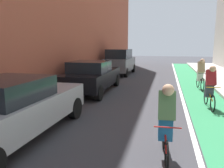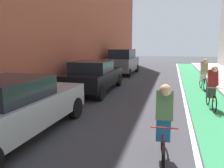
% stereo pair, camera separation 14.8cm
% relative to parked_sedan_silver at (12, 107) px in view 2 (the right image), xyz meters
% --- Properties ---
extents(ground_plane, '(76.37, 76.37, 0.00)m').
position_rel_parked_sedan_silver_xyz_m(ground_plane, '(2.49, 4.91, -0.79)').
color(ground_plane, '#38383D').
extents(bike_lane_paint, '(1.60, 34.72, 0.00)m').
position_rel_parked_sedan_silver_xyz_m(bike_lane_paint, '(5.24, 6.91, -0.79)').
color(bike_lane_paint, '#2D8451').
rests_on(bike_lane_paint, ground).
extents(lane_divider_stripe, '(0.12, 34.72, 0.00)m').
position_rel_parked_sedan_silver_xyz_m(lane_divider_stripe, '(4.34, 6.91, -0.78)').
color(lane_divider_stripe, white).
rests_on(lane_divider_stripe, ground).
extents(parked_sedan_silver, '(1.90, 4.64, 1.53)m').
position_rel_parked_sedan_silver_xyz_m(parked_sedan_silver, '(0.00, 0.00, 0.00)').
color(parked_sedan_silver, '#9EA0A8').
rests_on(parked_sedan_silver, ground).
extents(parked_sedan_black, '(2.05, 4.59, 1.53)m').
position_rel_parked_sedan_silver_xyz_m(parked_sedan_black, '(0.00, 5.80, 0.00)').
color(parked_sedan_black, black).
rests_on(parked_sedan_black, ground).
extents(parked_suv_gray, '(1.93, 4.34, 1.98)m').
position_rel_parked_sedan_silver_xyz_m(parked_suv_gray, '(-0.00, 12.69, 0.23)').
color(parked_suv_gray, '#595B60').
rests_on(parked_suv_gray, ground).
extents(cyclist_mid, '(0.48, 1.68, 1.60)m').
position_rel_parked_sedan_silver_xyz_m(cyclist_mid, '(3.64, -0.17, 0.06)').
color(cyclist_mid, black).
rests_on(cyclist_mid, ground).
extents(cyclist_trailing, '(0.48, 1.66, 1.59)m').
position_rel_parked_sedan_silver_xyz_m(cyclist_trailing, '(5.18, 4.08, 0.02)').
color(cyclist_trailing, black).
rests_on(cyclist_trailing, ground).
extents(cyclist_far, '(0.48, 1.73, 1.62)m').
position_rel_parked_sedan_silver_xyz_m(cyclist_far, '(5.35, 7.71, 0.06)').
color(cyclist_far, black).
rests_on(cyclist_far, ground).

